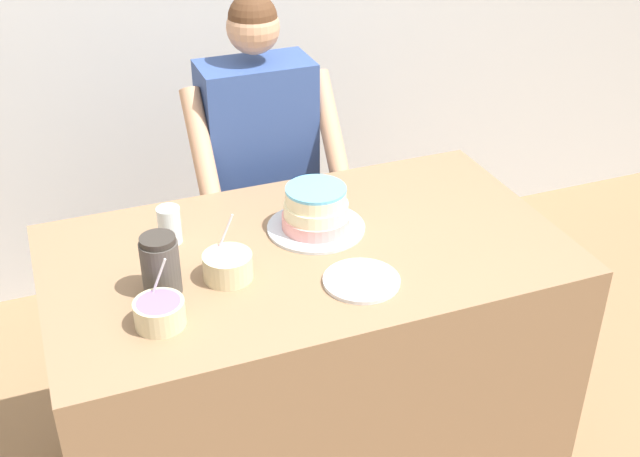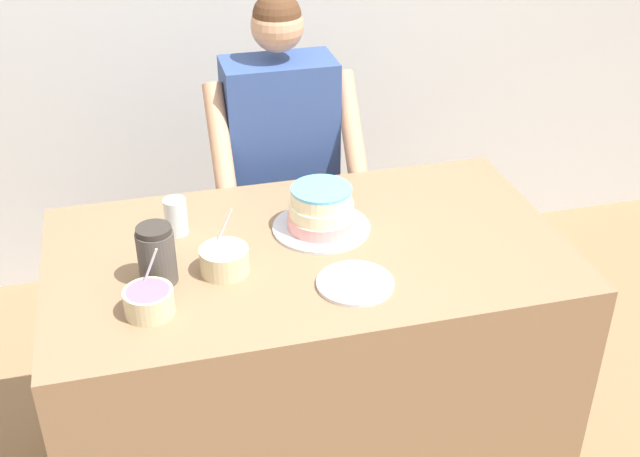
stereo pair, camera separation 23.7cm
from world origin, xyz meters
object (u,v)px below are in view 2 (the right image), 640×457
(ceramic_plate, at_px, (355,283))
(stoneware_jar, at_px, (157,255))
(cake, at_px, (321,211))
(drinking_glass, at_px, (176,216))
(person_baker, at_px, (281,160))
(frosting_bowl_purple, at_px, (149,300))
(frosting_bowl_pink, at_px, (224,259))

(ceramic_plate, distance_m, stoneware_jar, 0.57)
(cake, relative_size, ceramic_plate, 1.40)
(cake, distance_m, drinking_glass, 0.45)
(drinking_glass, bearing_deg, ceramic_plate, -42.05)
(person_baker, distance_m, drinking_glass, 0.67)
(ceramic_plate, xyz_separation_m, stoneware_jar, (-0.54, 0.16, 0.08))
(person_baker, bearing_deg, drinking_glass, -131.62)
(person_baker, height_order, frosting_bowl_purple, person_baker)
(frosting_bowl_purple, relative_size, ceramic_plate, 0.77)
(person_baker, xyz_separation_m, stoneware_jar, (-0.52, -0.75, 0.12))
(stoneware_jar, bearing_deg, drinking_glass, 73.36)
(person_baker, distance_m, cake, 0.59)
(person_baker, relative_size, stoneware_jar, 8.74)
(drinking_glass, relative_size, stoneware_jar, 0.66)
(frosting_bowl_purple, relative_size, frosting_bowl_pink, 0.97)
(person_baker, height_order, cake, person_baker)
(person_baker, bearing_deg, stoneware_jar, -124.53)
(ceramic_plate, bearing_deg, frosting_bowl_purple, 178.56)
(frosting_bowl_pink, distance_m, ceramic_plate, 0.38)
(person_baker, height_order, ceramic_plate, person_baker)
(frosting_bowl_purple, bearing_deg, cake, 29.11)
(frosting_bowl_purple, height_order, drinking_glass, frosting_bowl_purple)
(person_baker, bearing_deg, ceramic_plate, -88.73)
(frosting_bowl_purple, height_order, frosting_bowl_pink, frosting_bowl_pink)
(drinking_glass, height_order, stoneware_jar, stoneware_jar)
(cake, xyz_separation_m, drinking_glass, (-0.44, 0.09, -0.01))
(drinking_glass, xyz_separation_m, ceramic_plate, (0.46, -0.41, -0.05))
(person_baker, relative_size, cake, 5.00)
(frosting_bowl_purple, relative_size, stoneware_jar, 0.96)
(cake, xyz_separation_m, frosting_bowl_pink, (-0.33, -0.16, -0.02))
(drinking_glass, bearing_deg, cake, -11.41)
(frosting_bowl_pink, relative_size, ceramic_plate, 0.79)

